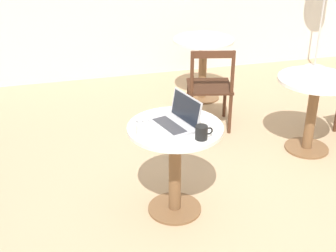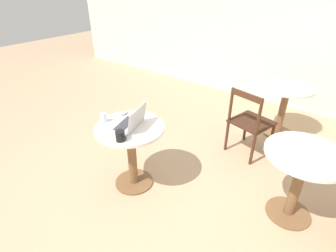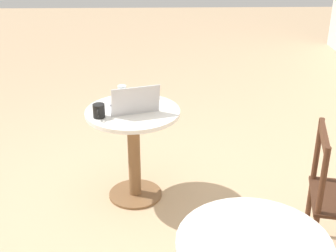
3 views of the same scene
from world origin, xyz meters
name	(u,v)px [view 2 (image 2 of 3)]	position (x,y,z in m)	size (l,w,h in m)	color
ground_plane	(138,199)	(0.00, 0.00, 0.00)	(16.00, 16.00, 0.00)	tan
wall_back	(271,22)	(0.00, 3.23, 1.35)	(9.40, 0.06, 2.70)	silver
cafe_table_near	(131,144)	(-0.21, 0.16, 0.52)	(0.69, 0.69, 0.73)	brown
cafe_table_mid	(301,172)	(1.28, 0.76, 0.52)	(0.69, 0.69, 0.73)	brown
cafe_table_far	(285,100)	(0.70, 2.22, 0.52)	(0.69, 0.69, 0.73)	brown
chair_far_front	(250,123)	(0.53, 1.47, 0.44)	(0.54, 0.54, 0.88)	#472819
laptop	(130,122)	(-0.20, 0.17, 0.77)	(0.33, 0.40, 0.22)	#B7B7BC
mouse	(124,113)	(-0.44, 0.31, 0.74)	(0.06, 0.10, 0.03)	#B7B7BC
mug	(120,136)	(-0.09, -0.06, 0.78)	(0.12, 0.08, 0.10)	black
drinking_glass	(104,118)	(-0.48, 0.07, 0.77)	(0.07, 0.07, 0.09)	silver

